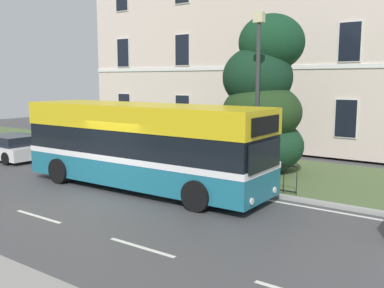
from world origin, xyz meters
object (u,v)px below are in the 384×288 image
at_px(street_lamp_post, 258,87).
at_px(litter_bin, 97,148).
at_px(georgian_townhouse, 257,35).
at_px(single_decker_bus, 142,145).
at_px(parked_hatchback_01, 10,148).
at_px(evergreen_tree, 263,101).

height_order(street_lamp_post, litter_bin, street_lamp_post).
xyz_separation_m(georgian_townhouse, street_lamp_post, (6.22, -11.90, -3.11)).
height_order(georgian_townhouse, single_decker_bus, georgian_townhouse).
bearing_deg(parked_hatchback_01, litter_bin, -154.62).
bearing_deg(street_lamp_post, parked_hatchback_01, -170.94).
relative_size(evergreen_tree, litter_bin, 5.39).
distance_m(evergreen_tree, parked_hatchback_01, 12.60).
xyz_separation_m(evergreen_tree, parked_hatchback_01, (-11.57, -4.34, -2.46)).
bearing_deg(evergreen_tree, litter_bin, -161.52).
bearing_deg(litter_bin, evergreen_tree, 18.48).
bearing_deg(single_decker_bus, litter_bin, 153.74).
bearing_deg(single_decker_bus, street_lamp_post, 36.43).
bearing_deg(evergreen_tree, street_lamp_post, -68.22).
height_order(evergreen_tree, single_decker_bus, evergreen_tree).
xyz_separation_m(evergreen_tree, single_decker_bus, (-2.32, -4.83, -1.45)).
relative_size(evergreen_tree, street_lamp_post, 1.07).
height_order(single_decker_bus, parked_hatchback_01, single_decker_bus).
xyz_separation_m(evergreen_tree, litter_bin, (-7.35, -2.46, -2.33)).
distance_m(single_decker_bus, litter_bin, 5.63).
bearing_deg(georgian_townhouse, litter_bin, -99.72).
xyz_separation_m(georgian_townhouse, parked_hatchback_01, (-6.28, -13.90, -6.17)).
height_order(georgian_townhouse, litter_bin, georgian_townhouse).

